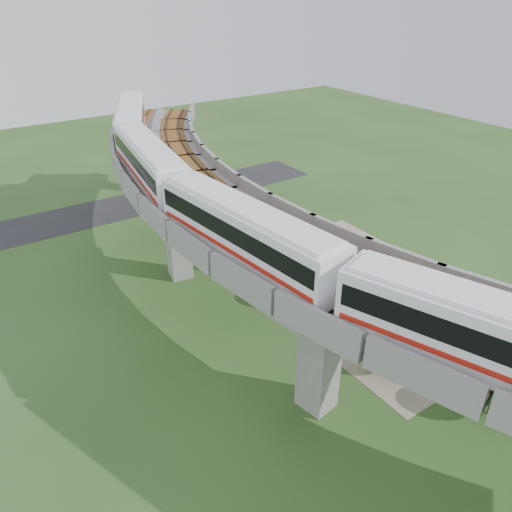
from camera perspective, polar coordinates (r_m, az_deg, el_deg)
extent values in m
plane|color=#2E4A1D|center=(42.24, -3.34, -8.59)|extent=(160.00, 160.00, 0.00)
cube|color=gray|center=(48.30, 12.34, -3.92)|extent=(18.00, 26.00, 0.04)
cube|color=#232326|center=(66.54, -16.83, 4.98)|extent=(60.00, 8.00, 0.03)
cube|color=#99968E|center=(69.51, -10.65, 10.46)|extent=(2.86, 2.93, 8.40)
cube|color=#99968E|center=(68.17, -11.03, 14.29)|extent=(7.21, 5.74, 1.20)
cube|color=#99968E|center=(48.28, -8.94, 2.14)|extent=(2.35, 2.51, 8.40)
cube|color=#99968E|center=(46.34, -9.39, 7.44)|extent=(7.31, 3.58, 1.20)
cube|color=#99968E|center=(33.46, 7.26, -11.34)|extent=(2.35, 2.51, 8.40)
cube|color=#99968E|center=(30.59, 7.81, -4.47)|extent=(7.31, 3.58, 1.20)
cube|color=gray|center=(62.13, -11.59, 13.77)|extent=(16.42, 20.91, 0.80)
cube|color=gray|center=(62.34, -15.73, 14.20)|extent=(8.66, 17.08, 1.00)
cube|color=gray|center=(61.77, -7.57, 14.87)|extent=(8.66, 17.08, 1.00)
cube|color=brown|center=(62.20, -13.71, 14.00)|extent=(10.68, 18.08, 0.12)
cube|color=black|center=(62.17, -13.73, 14.11)|extent=(9.69, 17.59, 0.12)
cube|color=brown|center=(61.91, -9.55, 14.34)|extent=(10.68, 18.08, 0.12)
cube|color=black|center=(61.88, -9.56, 14.45)|extent=(9.69, 17.59, 0.12)
cube|color=gray|center=(44.80, -9.02, 8.08)|extent=(11.77, 20.03, 0.80)
cube|color=gray|center=(43.59, -14.55, 8.17)|extent=(3.22, 18.71, 1.00)
cube|color=gray|center=(45.77, -3.90, 10.03)|extent=(3.22, 18.71, 1.00)
cube|color=brown|center=(44.13, -11.81, 8.13)|extent=(5.44, 19.05, 0.12)
cube|color=black|center=(44.09, -11.83, 8.28)|extent=(4.35, 18.88, 0.12)
cube|color=brown|center=(45.25, -6.38, 9.10)|extent=(5.44, 19.05, 0.12)
cube|color=black|center=(45.21, -6.38, 9.24)|extent=(4.35, 18.88, 0.12)
cube|color=gray|center=(30.76, 6.07, -1.95)|extent=(11.77, 20.03, 0.80)
cube|color=gray|center=(27.63, 0.18, -3.48)|extent=(3.22, 18.71, 1.00)
cube|color=gray|center=(33.32, 11.09, 1.99)|extent=(3.22, 18.71, 1.00)
cube|color=brown|center=(29.12, 3.22, -2.69)|extent=(5.44, 19.05, 0.12)
cube|color=black|center=(29.05, 3.22, -2.49)|extent=(4.35, 18.88, 0.12)
cube|color=brown|center=(32.02, 8.74, 0.14)|extent=(5.44, 19.05, 0.12)
cube|color=black|center=(31.96, 8.75, 0.33)|extent=(4.35, 18.88, 0.12)
cube|color=white|center=(23.96, 26.83, -8.94)|extent=(7.65, 15.02, 3.20)
cube|color=black|center=(23.71, 27.07, -8.07)|extent=(7.50, 14.48, 1.15)
cube|color=red|center=(24.39, 26.44, -10.34)|extent=(7.50, 14.48, 0.30)
cube|color=black|center=(24.82, 26.07, -11.62)|extent=(6.13, 12.63, 0.28)
cube|color=white|center=(30.49, -1.21, 2.73)|extent=(4.14, 15.19, 3.20)
cube|color=white|center=(29.78, -1.24, 5.66)|extent=(3.53, 14.39, 0.22)
cube|color=black|center=(30.30, -1.22, 3.49)|extent=(4.14, 14.60, 1.15)
cube|color=red|center=(30.83, -1.20, 1.48)|extent=(4.14, 14.60, 0.30)
cube|color=black|center=(31.17, -1.18, 0.32)|extent=(3.13, 12.87, 0.28)
cube|color=white|center=(43.60, -12.07, 10.34)|extent=(4.96, 15.24, 3.20)
cube|color=white|center=(43.11, -12.30, 12.48)|extent=(4.32, 14.41, 0.22)
cube|color=black|center=(43.47, -12.13, 10.90)|extent=(4.93, 14.65, 1.15)
cube|color=red|center=(43.84, -11.97, 9.41)|extent=(4.93, 14.65, 0.30)
cube|color=black|center=(44.08, -11.87, 8.55)|extent=(3.83, 12.89, 0.28)
cube|color=white|center=(58.55, -14.08, 14.85)|extent=(8.39, 14.85, 3.20)
cube|color=white|center=(58.18, -14.29, 16.47)|extent=(7.59, 13.95, 0.22)
cube|color=black|center=(58.44, -14.14, 15.28)|extent=(8.20, 14.32, 1.15)
cube|color=red|center=(58.72, -14.00, 14.14)|extent=(8.20, 14.32, 0.30)
cube|color=black|center=(58.90, -13.91, 13.48)|extent=(6.76, 12.47, 0.28)
cylinder|color=#2D382D|center=(61.62, -2.85, 5.05)|extent=(0.08, 0.08, 1.50)
cube|color=#2D382D|center=(59.41, -2.40, 4.11)|extent=(1.69, 4.77, 1.40)
cylinder|color=#2D382D|center=(57.24, -1.80, 3.11)|extent=(0.08, 0.08, 1.50)
cube|color=#2D382D|center=(55.13, -1.04, 2.05)|extent=(1.23, 4.91, 1.40)
cylinder|color=#2D382D|center=(53.08, -0.10, 0.93)|extent=(0.08, 0.08, 1.50)
cube|color=#2D382D|center=(51.11, 1.04, -0.26)|extent=(0.75, 4.99, 1.40)
cylinder|color=#2D382D|center=(49.24, 2.39, -1.51)|extent=(0.08, 0.08, 1.50)
cube|color=#2D382D|center=(47.48, 3.97, -2.82)|extent=(0.27, 5.04, 1.40)
cylinder|color=#2D382D|center=(45.84, 5.80, -4.19)|extent=(0.08, 0.08, 1.50)
cube|color=#2D382D|center=(44.35, 7.88, -5.60)|extent=(0.27, 5.04, 1.40)
cylinder|color=#2D382D|center=(43.02, 10.22, -7.04)|extent=(0.08, 0.08, 1.50)
cube|color=#2D382D|center=(41.88, 12.82, -8.48)|extent=(0.75, 4.99, 1.40)
cylinder|color=#2D382D|center=(40.93, 15.67, -9.91)|extent=(0.08, 0.08, 1.50)
cube|color=#2D382D|center=(40.20, 18.76, -11.29)|extent=(1.23, 4.91, 1.40)
cylinder|color=#2D382D|center=(39.70, 22.05, -12.60)|extent=(0.08, 0.08, 1.50)
cube|color=#2D382D|center=(39.45, 25.50, -13.79)|extent=(1.69, 4.77, 1.40)
cylinder|color=#382314|center=(63.32, -4.18, 5.42)|extent=(0.18, 0.18, 0.95)
ellipsoid|color=black|center=(62.79, -4.22, 6.57)|extent=(2.99, 2.99, 2.54)
cylinder|color=#382314|center=(56.34, -3.21, 2.68)|extent=(0.18, 0.18, 1.58)
ellipsoid|color=black|center=(55.60, -3.26, 4.26)|extent=(3.06, 3.06, 2.60)
cylinder|color=#382314|center=(50.21, -1.73, -0.69)|extent=(0.18, 0.18, 1.74)
ellipsoid|color=black|center=(49.42, -1.76, 0.96)|extent=(2.57, 2.57, 2.18)
cylinder|color=#382314|center=(45.09, 3.91, -4.88)|extent=(0.18, 0.18, 1.29)
ellipsoid|color=black|center=(44.32, 3.97, -3.35)|extent=(2.60, 2.60, 2.21)
cylinder|color=#382314|center=(39.51, 14.52, -11.86)|extent=(0.18, 0.18, 0.98)
ellipsoid|color=black|center=(38.68, 14.76, -10.37)|extent=(2.76, 2.76, 2.35)
cylinder|color=#382314|center=(38.31, 25.24, -15.12)|extent=(0.18, 0.18, 1.55)
ellipsoid|color=black|center=(37.22, 25.80, -13.20)|extent=(3.11, 3.11, 2.64)
imported|color=silver|center=(44.60, 17.33, -6.87)|extent=(1.67, 3.29, 1.07)
imported|color=#A60F17|center=(50.55, 18.13, -2.46)|extent=(3.33, 1.77, 1.04)
imported|color=black|center=(53.86, 4.35, 1.25)|extent=(5.06, 3.91, 1.37)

